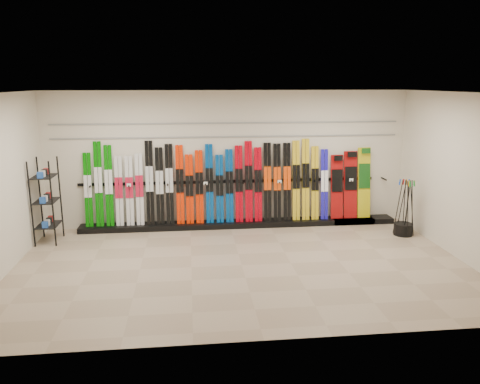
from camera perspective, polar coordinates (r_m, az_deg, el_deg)
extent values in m
plane|color=gray|center=(8.40, 0.21, -8.91)|extent=(8.00, 8.00, 0.00)
plane|color=beige|center=(10.40, -1.34, 4.03)|extent=(8.00, 0.00, 8.00)
plane|color=beige|center=(9.29, 25.55, 1.60)|extent=(0.00, 5.00, 5.00)
plane|color=silver|center=(7.78, 0.23, 12.00)|extent=(8.00, 8.00, 0.00)
cube|color=black|center=(10.54, 0.03, -3.89)|extent=(8.00, 0.40, 0.12)
cube|color=#076904|center=(10.55, -18.03, 0.24)|extent=(0.17, 0.23, 1.59)
cube|color=#076904|center=(10.49, -16.86, 0.92)|extent=(0.17, 0.26, 1.82)
cube|color=#076904|center=(10.46, -15.69, 0.73)|extent=(0.17, 0.25, 1.74)
cube|color=silver|center=(10.43, -14.53, 0.10)|extent=(0.17, 0.22, 1.50)
cube|color=silver|center=(10.40, -13.33, 0.12)|extent=(0.17, 0.22, 1.50)
cube|color=silver|center=(10.38, -12.15, 0.29)|extent=(0.17, 0.23, 1.55)
cube|color=black|center=(10.35, -10.96, 1.08)|extent=(0.17, 0.26, 1.82)
cube|color=black|center=(10.34, -9.77, 0.71)|extent=(0.17, 0.24, 1.68)
cube|color=black|center=(10.32, -8.60, 0.93)|extent=(0.17, 0.25, 1.75)
cube|color=#EB2400|center=(10.32, -7.34, 0.89)|extent=(0.17, 0.25, 1.72)
cube|color=#EB2400|center=(10.32, -6.17, 0.34)|extent=(0.17, 0.22, 1.51)
cube|color=#EB2400|center=(10.32, -4.98, 0.62)|extent=(0.17, 0.23, 1.60)
cube|color=navy|center=(10.32, -3.75, 1.01)|extent=(0.17, 0.25, 1.73)
cube|color=navy|center=(10.34, -2.50, 0.39)|extent=(0.17, 0.22, 1.50)
cube|color=navy|center=(10.35, -1.31, 0.75)|extent=(0.17, 0.24, 1.61)
cube|color=#BA000F|center=(10.37, -0.12, 0.99)|extent=(0.17, 0.25, 1.69)
cube|color=#BA000F|center=(10.39, 1.06, 1.27)|extent=(0.17, 0.26, 1.78)
cube|color=#BA000F|center=(10.43, 2.22, 0.91)|extent=(0.17, 0.24, 1.64)
cube|color=black|center=(10.46, 3.37, 1.21)|extent=(0.17, 0.25, 1.74)
cube|color=black|center=(10.49, 4.55, 1.18)|extent=(0.17, 0.25, 1.72)
cube|color=black|center=(10.54, 5.76, 1.24)|extent=(0.17, 0.25, 1.73)
cube|color=gold|center=(10.58, 6.86, 1.39)|extent=(0.17, 0.26, 1.78)
cube|color=gold|center=(10.63, 8.01, 1.52)|extent=(0.17, 0.26, 1.82)
cube|color=gold|center=(10.69, 9.13, 1.08)|extent=(0.17, 0.24, 1.65)
cube|color=#1D16B2|center=(10.75, 10.25, 0.92)|extent=(0.17, 0.23, 1.58)
cube|color=#990C0C|center=(10.87, 11.72, 0.62)|extent=(0.28, 0.22, 1.45)
cube|color=#990C0C|center=(10.97, 13.32, 0.86)|extent=(0.31, 0.24, 1.52)
cube|color=gold|center=(11.08, 14.88, 1.09)|extent=(0.29, 0.25, 1.60)
cube|color=black|center=(10.13, -22.55, -1.01)|extent=(0.40, 0.60, 1.70)
cylinder|color=black|center=(10.54, 19.26, -4.30)|extent=(0.39, 0.39, 0.25)
cylinder|color=black|center=(10.44, 19.07, -1.67)|extent=(0.11, 0.10, 1.18)
cylinder|color=black|center=(10.32, 19.68, -1.89)|extent=(0.09, 0.03, 1.18)
cylinder|color=black|center=(10.40, 18.69, -1.70)|extent=(0.11, 0.09, 1.18)
cylinder|color=black|center=(10.27, 19.77, -1.98)|extent=(0.05, 0.16, 1.17)
cylinder|color=black|center=(10.37, 20.25, -1.86)|extent=(0.07, 0.13, 1.18)
cylinder|color=black|center=(10.44, 19.37, -1.70)|extent=(0.10, 0.14, 1.17)
cylinder|color=black|center=(10.47, 19.70, -1.68)|extent=(0.10, 0.15, 1.17)
cylinder|color=black|center=(10.36, 20.22, -1.88)|extent=(0.15, 0.08, 1.17)
cube|color=gray|center=(10.31, -1.35, 6.75)|extent=(7.60, 0.02, 0.03)
cube|color=gray|center=(10.28, -1.36, 8.41)|extent=(7.60, 0.02, 0.03)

